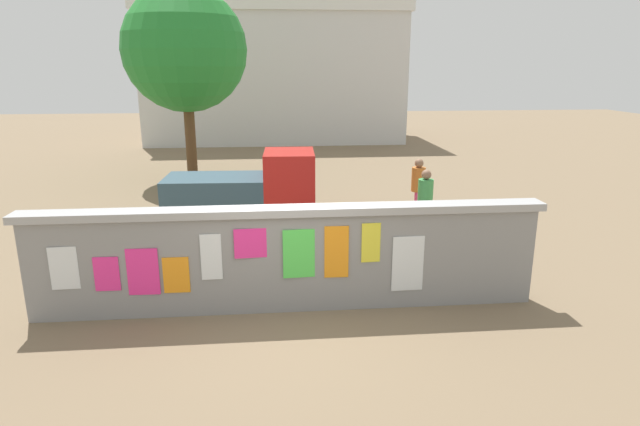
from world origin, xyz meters
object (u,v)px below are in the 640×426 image
(person_walking, at_px, (425,198))
(bicycle_near, at_px, (267,258))
(bicycle_far, at_px, (464,255))
(auto_rickshaw_truck, at_px, (249,190))
(tree_roadside, at_px, (185,50))
(person_bystander, at_px, (418,184))
(motorcycle, at_px, (362,234))

(person_walking, bearing_deg, bicycle_near, -152.27)
(bicycle_far, height_order, person_walking, person_walking)
(auto_rickshaw_truck, bearing_deg, tree_roadside, 109.82)
(bicycle_near, xyz_separation_m, tree_roadside, (-2.63, 9.42, 3.97))
(bicycle_far, xyz_separation_m, person_bystander, (0.03, 3.49, 0.62))
(person_walking, bearing_deg, person_bystander, 80.80)
(person_walking, xyz_separation_m, person_bystander, (0.23, 1.42, 0.00))
(person_walking, distance_m, person_bystander, 1.44)
(person_bystander, bearing_deg, tree_roadside, 136.23)
(bicycle_near, bearing_deg, bicycle_far, -3.11)
(auto_rickshaw_truck, height_order, bicycle_near, auto_rickshaw_truck)
(person_bystander, bearing_deg, motorcycle, -128.14)
(motorcycle, height_order, bicycle_far, bicycle_far)
(auto_rickshaw_truck, xyz_separation_m, tree_roadside, (-2.20, 6.09, 3.43))
(auto_rickshaw_truck, relative_size, bicycle_near, 2.17)
(auto_rickshaw_truck, height_order, tree_roadside, tree_roadside)
(bicycle_near, bearing_deg, person_walking, 27.73)
(bicycle_near, bearing_deg, tree_roadside, 105.58)
(auto_rickshaw_truck, xyz_separation_m, bicycle_far, (4.18, -3.53, -0.54))
(bicycle_near, relative_size, person_walking, 1.04)
(motorcycle, bearing_deg, auto_rickshaw_truck, 135.44)
(person_bystander, height_order, tree_roadside, tree_roadside)
(bicycle_far, relative_size, tree_roadside, 0.26)
(bicycle_near, xyz_separation_m, person_bystander, (3.78, 3.28, 0.62))
(bicycle_far, xyz_separation_m, person_walking, (-0.20, 2.07, 0.62))
(motorcycle, relative_size, person_walking, 1.17)
(motorcycle, height_order, person_walking, person_walking)
(person_bystander, distance_m, tree_roadside, 9.48)
(motorcycle, bearing_deg, person_bystander, 51.86)
(bicycle_near, relative_size, tree_roadside, 0.26)
(motorcycle, xyz_separation_m, person_walking, (1.59, 0.90, 0.52))
(motorcycle, bearing_deg, person_walking, 29.44)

